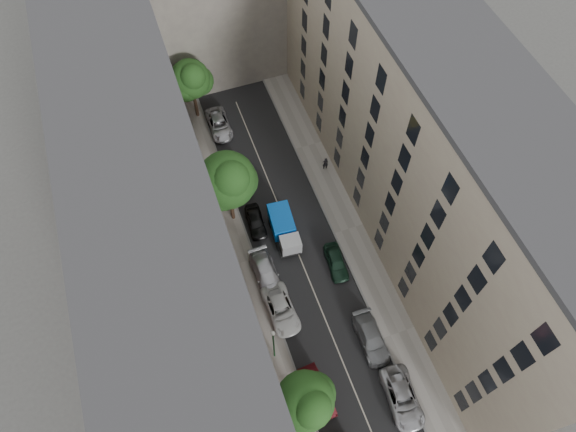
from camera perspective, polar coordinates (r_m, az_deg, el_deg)
name	(u,v)px	position (r m, az deg, el deg)	size (l,w,h in m)	color
ground	(295,246)	(48.92, 0.81, -3.38)	(120.00, 120.00, 0.00)	#4C4C49
road_surface	(295,246)	(48.91, 0.81, -3.38)	(8.00, 44.00, 0.02)	black
sidewalk_left	(240,263)	(48.22, -5.37, -5.26)	(3.00, 44.00, 0.15)	gray
sidewalk_right	(348,229)	(50.09, 6.73, -1.46)	(3.00, 44.00, 0.15)	gray
building_left	(159,227)	(39.58, -14.15, -1.19)	(8.00, 44.00, 20.00)	#514E4C
building_right	(422,150)	(43.98, 14.67, 7.15)	(8.00, 44.00, 20.00)	tan
tarp_truck	(284,228)	(48.40, -0.46, -1.38)	(2.37, 5.15, 2.31)	black
car_left_1	(317,392)	(43.51, 3.24, -18.96)	(1.57, 4.50, 1.48)	#4D0F14
car_left_2	(281,309)	(45.51, -0.80, -10.34)	(2.35, 5.10, 1.42)	silver
car_left_3	(266,274)	(46.82, -2.42, -6.49)	(2.10, 5.17, 1.50)	#BABABF
car_left_4	(256,221)	(49.60, -3.62, -0.58)	(1.58, 3.92, 1.34)	black
car_left_5	(239,177)	(52.52, -5.44, 4.29)	(1.53, 4.40, 1.45)	black
car_left_6	(219,124)	(57.29, -7.66, 10.07)	(2.27, 4.93, 1.37)	#AFAFB4
car_right_0	(402,398)	(44.32, 12.58, -19.13)	(2.42, 5.25, 1.46)	#B4B4B9
car_right_1	(371,338)	(45.20, 9.22, -13.26)	(1.99, 4.90, 1.42)	slate
car_right_2	(336,262)	(47.61, 5.38, -5.10)	(1.60, 3.99, 1.36)	#142F20
tree_near	(307,402)	(38.37, 2.08, -19.97)	(4.68, 4.31, 7.98)	#382619
tree_mid	(229,182)	(45.50, -6.62, 3.79)	(5.50, 5.26, 9.12)	#382619
tree_far	(192,81)	(55.59, -10.67, 14.55)	(4.62, 4.24, 7.65)	#382619
lamp_post	(273,342)	(41.29, -1.62, -13.82)	(0.36, 0.36, 5.90)	#175225
pedestrian	(325,163)	(53.20, 4.17, 5.86)	(0.59, 0.39, 1.62)	black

